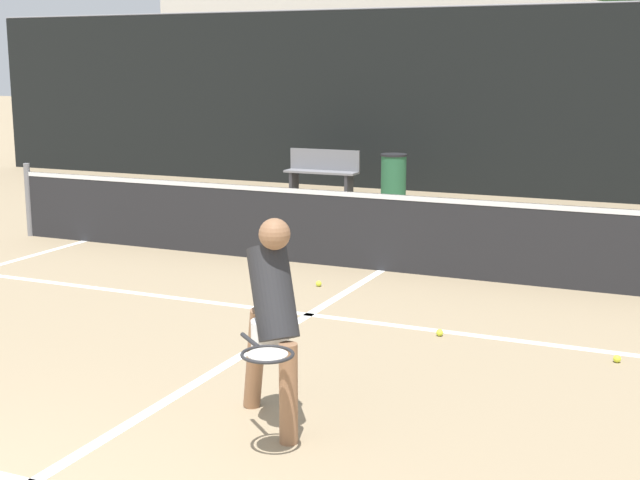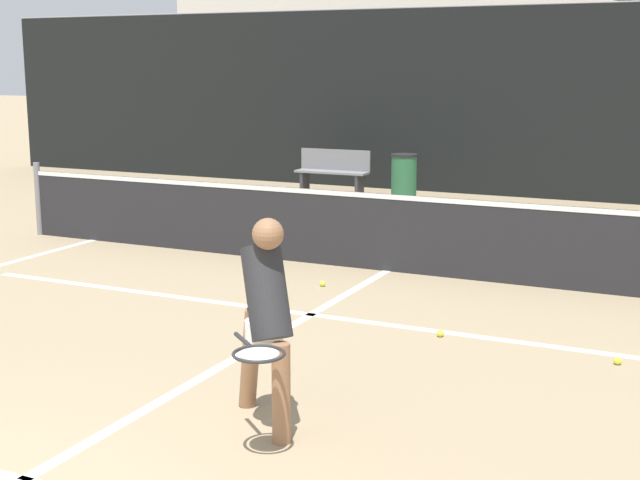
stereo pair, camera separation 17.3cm
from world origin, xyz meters
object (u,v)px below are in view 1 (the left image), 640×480
Objects in this scene: player_practicing at (272,315)px; trash_bin at (394,177)px; courtside_bench at (322,171)px; parked_car at (550,152)px.

player_practicing is 1.74× the size of trash_bin.
trash_bin is (-2.73, 10.24, -0.39)m from player_practicing.
courtside_bench is at bearing 173.82° from trash_bin.
player_practicing is 1.04× the size of courtside_bench.
trash_bin is at bearing -115.56° from parked_car.
courtside_bench and trash_bin have the same top height.
courtside_bench is at bearing -130.61° from parked_car.
parked_car reaches higher than trash_bin.
player_practicing is 0.33× the size of parked_car.
trash_bin is 0.19× the size of parked_car.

